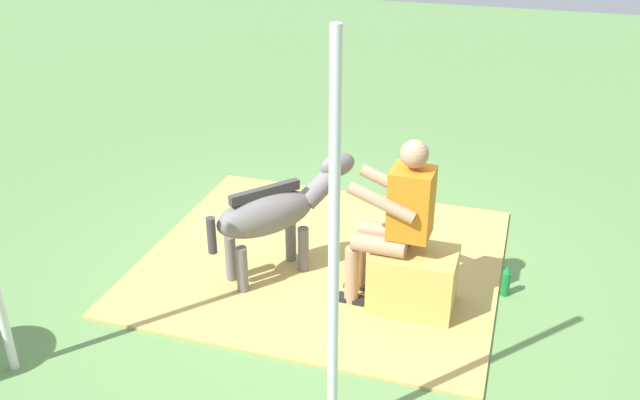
# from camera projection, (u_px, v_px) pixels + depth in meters

# --- Properties ---
(ground_plane) EXTENTS (24.00, 24.00, 0.00)m
(ground_plane) POSITION_uv_depth(u_px,v_px,m) (325.00, 275.00, 5.71)
(ground_plane) COLOR #608C4C
(hay_patch) EXTENTS (2.95, 2.67, 0.02)m
(hay_patch) POSITION_uv_depth(u_px,v_px,m) (323.00, 259.00, 5.92)
(hay_patch) COLOR tan
(hay_patch) RESTS_ON ground
(hay_bale) EXTENTS (0.63, 0.44, 0.49)m
(hay_bale) POSITION_uv_depth(u_px,v_px,m) (413.00, 280.00, 5.20)
(hay_bale) COLOR tan
(hay_bale) RESTS_ON ground
(person_seated) EXTENTS (0.67, 0.43, 1.37)m
(person_seated) POSITION_uv_depth(u_px,v_px,m) (395.00, 217.00, 5.02)
(person_seated) COLOR tan
(person_seated) RESTS_ON ground
(pony_standing) EXTENTS (0.99, 1.12, 0.94)m
(pony_standing) POSITION_uv_depth(u_px,v_px,m) (276.00, 212.00, 5.48)
(pony_standing) COLOR slate
(pony_standing) RESTS_ON ground
(soda_bottle) EXTENTS (0.07, 0.07, 0.26)m
(soda_bottle) POSITION_uv_depth(u_px,v_px,m) (506.00, 281.00, 5.41)
(soda_bottle) COLOR #197233
(soda_bottle) RESTS_ON ground
(tent_pole_left) EXTENTS (0.06, 0.06, 2.45)m
(tent_pole_left) POSITION_uv_depth(u_px,v_px,m) (334.00, 259.00, 3.60)
(tent_pole_left) COLOR silver
(tent_pole_left) RESTS_ON ground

